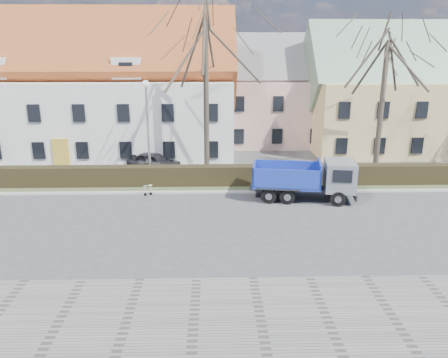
{
  "coord_description": "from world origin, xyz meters",
  "views": [
    {
      "loc": [
        -1.53,
        -21.23,
        8.76
      ],
      "look_at": [
        -0.95,
        2.31,
        1.6
      ],
      "focal_mm": 35.0,
      "sensor_mm": 36.0,
      "label": 1
    }
  ],
  "objects_px": {
    "parked_car_a": "(154,162)",
    "dump_truck": "(300,179)",
    "cart_frame": "(144,190)",
    "streetlight": "(148,132)"
  },
  "relations": [
    {
      "from": "cart_frame",
      "to": "parked_car_a",
      "type": "relative_size",
      "value": 0.2
    },
    {
      "from": "streetlight",
      "to": "cart_frame",
      "type": "height_order",
      "value": "streetlight"
    },
    {
      "from": "dump_truck",
      "to": "streetlight",
      "type": "relative_size",
      "value": 0.92
    },
    {
      "from": "cart_frame",
      "to": "parked_car_a",
      "type": "bearing_deg",
      "value": 91.27
    },
    {
      "from": "parked_car_a",
      "to": "dump_truck",
      "type": "bearing_deg",
      "value": -106.22
    },
    {
      "from": "parked_car_a",
      "to": "streetlight",
      "type": "bearing_deg",
      "value": -159.25
    },
    {
      "from": "parked_car_a",
      "to": "cart_frame",
      "type": "bearing_deg",
      "value": -160.41
    },
    {
      "from": "cart_frame",
      "to": "parked_car_a",
      "type": "distance_m",
      "value": 5.74
    },
    {
      "from": "dump_truck",
      "to": "parked_car_a",
      "type": "height_order",
      "value": "dump_truck"
    },
    {
      "from": "dump_truck",
      "to": "cart_frame",
      "type": "distance_m",
      "value": 9.43
    }
  ]
}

